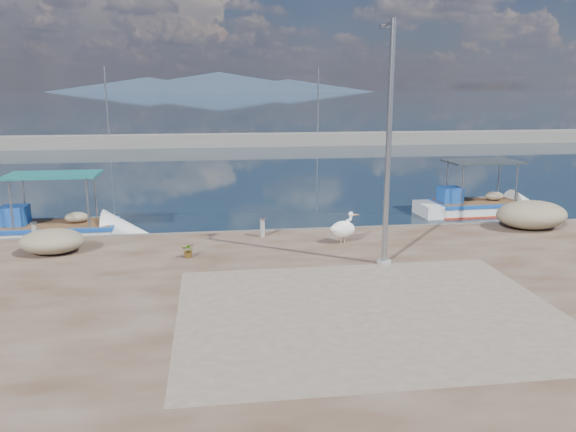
# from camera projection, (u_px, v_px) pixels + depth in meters

# --- Properties ---
(ground) EXTENTS (1400.00, 1400.00, 0.00)m
(ground) POSITION_uv_depth(u_px,v_px,m) (306.00, 290.00, 16.08)
(ground) COLOR #162635
(ground) RESTS_ON ground
(quay) EXTENTS (44.00, 22.00, 0.50)m
(quay) POSITION_uv_depth(u_px,v_px,m) (362.00, 392.00, 10.24)
(quay) COLOR #452F1E
(quay) RESTS_ON ground
(quay_patch) EXTENTS (9.00, 7.00, 0.01)m
(quay_patch) POSITION_uv_depth(u_px,v_px,m) (370.00, 312.00, 13.21)
(quay_patch) COLOR gray
(quay_patch) RESTS_ON quay
(breakwater) EXTENTS (120.00, 2.20, 7.50)m
(breakwater) POSITION_uv_depth(u_px,v_px,m) (237.00, 140.00, 54.55)
(breakwater) COLOR gray
(breakwater) RESTS_ON ground
(mountains) EXTENTS (370.00, 280.00, 22.00)m
(mountains) POSITION_uv_depth(u_px,v_px,m) (214.00, 83.00, 641.78)
(mountains) COLOR #28384C
(mountains) RESTS_ON ground
(boat_left) EXTENTS (6.08, 2.06, 2.92)m
(boat_left) POSITION_uv_depth(u_px,v_px,m) (56.00, 233.00, 21.45)
(boat_left) COLOR white
(boat_left) RESTS_ON ground
(boat_right) EXTENTS (5.98, 2.19, 2.84)m
(boat_right) POSITION_uv_depth(u_px,v_px,m) (478.00, 209.00, 25.70)
(boat_right) COLOR white
(boat_right) RESTS_ON ground
(pelican) EXTENTS (1.12, 0.71, 1.06)m
(pelican) POSITION_uv_depth(u_px,v_px,m) (344.00, 229.00, 18.94)
(pelican) COLOR tan
(pelican) RESTS_ON quay
(lamp_post) EXTENTS (0.44, 0.96, 7.00)m
(lamp_post) POSITION_uv_depth(u_px,v_px,m) (388.00, 154.00, 16.11)
(lamp_post) COLOR gray
(lamp_post) RESTS_ON quay
(bollard_near) EXTENTS (0.22, 0.22, 0.68)m
(bollard_near) POSITION_uv_depth(u_px,v_px,m) (263.00, 227.00, 19.75)
(bollard_near) COLOR gray
(bollard_near) RESTS_ON quay
(bollard_far) EXTENTS (0.22, 0.22, 0.68)m
(bollard_far) POSITION_uv_depth(u_px,v_px,m) (34.00, 231.00, 19.16)
(bollard_far) COLOR gray
(bollard_far) RESTS_ON quay
(potted_plant) EXTENTS (0.47, 0.42, 0.46)m
(potted_plant) POSITION_uv_depth(u_px,v_px,m) (189.00, 250.00, 17.39)
(potted_plant) COLOR #33722D
(potted_plant) RESTS_ON quay
(net_pile_c) EXTENTS (2.66, 1.90, 1.04)m
(net_pile_c) POSITION_uv_depth(u_px,v_px,m) (531.00, 215.00, 20.90)
(net_pile_c) COLOR tan
(net_pile_c) RESTS_ON quay
(net_pile_b) EXTENTS (1.99, 1.55, 0.77)m
(net_pile_b) POSITION_uv_depth(u_px,v_px,m) (52.00, 241.00, 17.82)
(net_pile_b) COLOR tan
(net_pile_b) RESTS_ON quay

